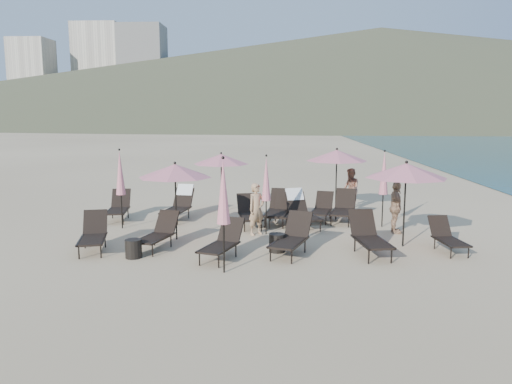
{
  "coord_description": "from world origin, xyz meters",
  "views": [
    {
      "loc": [
        -0.29,
        -12.32,
        3.57
      ],
      "look_at": [
        -1.03,
        3.5,
        1.1
      ],
      "focal_mm": 35.0,
      "sensor_mm": 36.0,
      "label": 1
    }
  ],
  "objects_px": {
    "lounger_9": "(282,210)",
    "beachgoer_a": "(257,209)",
    "lounger_0": "(93,234)",
    "beachgoer_b": "(350,189)",
    "lounger_7": "(179,204)",
    "umbrella_open_2": "(221,159)",
    "side_table_1": "(277,243)",
    "beachgoer_c": "(396,207)",
    "lounger_4": "(369,236)",
    "lounger_10": "(322,208)",
    "lounger_1": "(158,233)",
    "lounger_12": "(278,208)",
    "umbrella_closed_1": "(384,174)",
    "umbrella_open_1": "(406,171)",
    "lounger_8": "(249,212)",
    "lounger_3": "(292,236)",
    "lounger_11": "(343,208)",
    "lounger_5": "(447,237)",
    "umbrella_open_3": "(337,155)",
    "umbrella_closed_3": "(266,179)",
    "umbrella_closed_2": "(120,173)",
    "umbrella_closed_0": "(223,192)",
    "umbrella_open_0": "(175,171)",
    "lounger_6": "(119,207)",
    "lounger_13": "(301,209)",
    "side_table_0": "(133,249)",
    "lounger_2": "(223,242)"
  },
  "relations": [
    {
      "from": "side_table_1",
      "to": "beachgoer_a",
      "type": "xyz_separation_m",
      "value": [
        -0.63,
        1.87,
        0.54
      ]
    },
    {
      "from": "side_table_0",
      "to": "side_table_1",
      "type": "bearing_deg",
      "value": 11.37
    },
    {
      "from": "lounger_8",
      "to": "lounger_12",
      "type": "height_order",
      "value": "lounger_12"
    },
    {
      "from": "lounger_3",
      "to": "umbrella_open_3",
      "type": "xyz_separation_m",
      "value": [
        1.73,
        5.57,
        1.64
      ]
    },
    {
      "from": "lounger_7",
      "to": "umbrella_closed_1",
      "type": "height_order",
      "value": "umbrella_closed_1"
    },
    {
      "from": "lounger_12",
      "to": "umbrella_closed_1",
      "type": "xyz_separation_m",
      "value": [
        3.34,
        -0.46,
        1.23
      ]
    },
    {
      "from": "lounger_7",
      "to": "beachgoer_b",
      "type": "distance_m",
      "value": 6.46
    },
    {
      "from": "lounger_6",
      "to": "umbrella_closed_0",
      "type": "relative_size",
      "value": 0.66
    },
    {
      "from": "beachgoer_a",
      "to": "umbrella_open_3",
      "type": "bearing_deg",
      "value": 11.11
    },
    {
      "from": "lounger_1",
      "to": "lounger_6",
      "type": "relative_size",
      "value": 0.97
    },
    {
      "from": "umbrella_open_0",
      "to": "umbrella_closed_1",
      "type": "xyz_separation_m",
      "value": [
        6.25,
        1.92,
        -0.27
      ]
    },
    {
      "from": "lounger_6",
      "to": "beachgoer_a",
      "type": "relative_size",
      "value": 1.13
    },
    {
      "from": "lounger_8",
      "to": "umbrella_closed_0",
      "type": "bearing_deg",
      "value": -105.43
    },
    {
      "from": "lounger_9",
      "to": "beachgoer_a",
      "type": "relative_size",
      "value": 1.17
    },
    {
      "from": "side_table_1",
      "to": "beachgoer_c",
      "type": "xyz_separation_m",
      "value": [
        3.57,
        2.28,
        0.55
      ]
    },
    {
      "from": "lounger_1",
      "to": "umbrella_open_3",
      "type": "relative_size",
      "value": 0.72
    },
    {
      "from": "lounger_5",
      "to": "side_table_1",
      "type": "distance_m",
      "value": 4.48
    },
    {
      "from": "umbrella_open_3",
      "to": "umbrella_closed_3",
      "type": "bearing_deg",
      "value": -125.53
    },
    {
      "from": "lounger_11",
      "to": "beachgoer_c",
      "type": "xyz_separation_m",
      "value": [
        1.37,
        -1.56,
        0.31
      ]
    },
    {
      "from": "lounger_3",
      "to": "lounger_7",
      "type": "height_order",
      "value": "lounger_7"
    },
    {
      "from": "lounger_13",
      "to": "lounger_9",
      "type": "bearing_deg",
      "value": 132.93
    },
    {
      "from": "lounger_7",
      "to": "lounger_0",
      "type": "bearing_deg",
      "value": -100.64
    },
    {
      "from": "umbrella_open_1",
      "to": "side_table_1",
      "type": "bearing_deg",
      "value": -168.33
    },
    {
      "from": "lounger_4",
      "to": "umbrella_open_0",
      "type": "distance_m",
      "value": 5.63
    },
    {
      "from": "umbrella_closed_0",
      "to": "side_table_1",
      "type": "bearing_deg",
      "value": 56.25
    },
    {
      "from": "lounger_13",
      "to": "lounger_2",
      "type": "bearing_deg",
      "value": -137.66
    },
    {
      "from": "lounger_13",
      "to": "beachgoer_c",
      "type": "bearing_deg",
      "value": -35.24
    },
    {
      "from": "lounger_8",
      "to": "umbrella_closed_1",
      "type": "relative_size",
      "value": 0.72
    },
    {
      "from": "lounger_12",
      "to": "lounger_13",
      "type": "xyz_separation_m",
      "value": [
        0.75,
        -0.44,
        0.05
      ]
    },
    {
      "from": "lounger_3",
      "to": "lounger_11",
      "type": "distance_m",
      "value": 4.43
    },
    {
      "from": "lounger_10",
      "to": "lounger_1",
      "type": "bearing_deg",
      "value": -126.63
    },
    {
      "from": "lounger_6",
      "to": "beachgoer_b",
      "type": "distance_m",
      "value": 8.48
    },
    {
      "from": "lounger_3",
      "to": "lounger_7",
      "type": "distance_m",
      "value": 5.64
    },
    {
      "from": "umbrella_open_1",
      "to": "side_table_1",
      "type": "height_order",
      "value": "umbrella_open_1"
    },
    {
      "from": "lounger_5",
      "to": "side_table_1",
      "type": "height_order",
      "value": "lounger_5"
    },
    {
      "from": "lounger_7",
      "to": "umbrella_closed_2",
      "type": "relative_size",
      "value": 0.75
    },
    {
      "from": "lounger_2",
      "to": "lounger_8",
      "type": "bearing_deg",
      "value": 101.98
    },
    {
      "from": "lounger_8",
      "to": "beachgoer_c",
      "type": "height_order",
      "value": "beachgoer_c"
    },
    {
      "from": "lounger_7",
      "to": "beachgoer_c",
      "type": "relative_size",
      "value": 1.19
    },
    {
      "from": "lounger_9",
      "to": "umbrella_open_2",
      "type": "bearing_deg",
      "value": 148.9
    },
    {
      "from": "lounger_10",
      "to": "side_table_1",
      "type": "height_order",
      "value": "lounger_10"
    },
    {
      "from": "umbrella_closed_0",
      "to": "side_table_1",
      "type": "relative_size",
      "value": 5.52
    },
    {
      "from": "beachgoer_a",
      "to": "umbrella_open_1",
      "type": "bearing_deg",
      "value": -56.82
    },
    {
      "from": "lounger_13",
      "to": "umbrella_open_2",
      "type": "bearing_deg",
      "value": 122.36
    },
    {
      "from": "lounger_0",
      "to": "beachgoer_b",
      "type": "xyz_separation_m",
      "value": [
        7.6,
        6.14,
        0.33
      ]
    },
    {
      "from": "lounger_3",
      "to": "umbrella_open_1",
      "type": "bearing_deg",
      "value": 36.63
    },
    {
      "from": "lounger_4",
      "to": "lounger_9",
      "type": "relative_size",
      "value": 1.04
    },
    {
      "from": "umbrella_open_0",
      "to": "lounger_4",
      "type": "bearing_deg",
      "value": -13.68
    },
    {
      "from": "lounger_11",
      "to": "umbrella_closed_0",
      "type": "xyz_separation_m",
      "value": [
        -3.39,
        -5.63,
        1.37
      ]
    },
    {
      "from": "lounger_0",
      "to": "beachgoer_c",
      "type": "xyz_separation_m",
      "value": [
        8.43,
        2.36,
        0.34
      ]
    }
  ]
}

